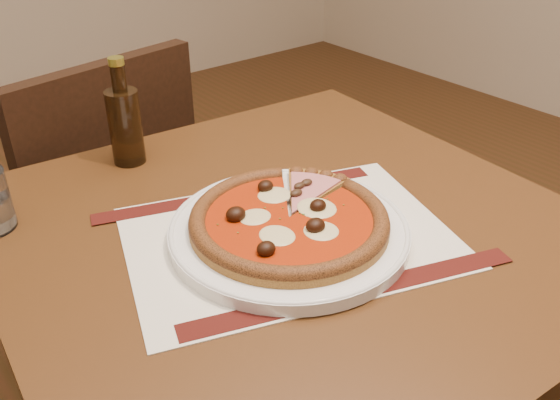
# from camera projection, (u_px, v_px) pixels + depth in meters

# --- Properties ---
(table) EXTENTS (0.86, 0.86, 0.75)m
(table) POSITION_uv_depth(u_px,v_px,m) (288.00, 278.00, 0.91)
(table) COLOR #572F14
(table) RESTS_ON ground
(chair_far) EXTENTS (0.48, 0.48, 0.87)m
(chair_far) POSITION_uv_depth(u_px,v_px,m) (98.00, 213.00, 1.36)
(chair_far) COLOR black
(chair_far) RESTS_ON ground
(placemat) EXTENTS (0.52, 0.44, 0.00)m
(placemat) POSITION_uv_depth(u_px,v_px,m) (289.00, 237.00, 0.83)
(placemat) COLOR silver
(placemat) RESTS_ON table
(plate) EXTENTS (0.33, 0.33, 0.02)m
(plate) POSITION_uv_depth(u_px,v_px,m) (289.00, 231.00, 0.82)
(plate) COLOR white
(plate) RESTS_ON placemat
(pizza) EXTENTS (0.28, 0.28, 0.04)m
(pizza) POSITION_uv_depth(u_px,v_px,m) (289.00, 219.00, 0.81)
(pizza) COLOR #A27027
(pizza) RESTS_ON plate
(ham_slice) EXTENTS (0.14, 0.11, 0.02)m
(ham_slice) POSITION_uv_depth(u_px,v_px,m) (303.00, 187.00, 0.90)
(ham_slice) COLOR #A27027
(ham_slice) RESTS_ON plate
(bottle) EXTENTS (0.05, 0.05, 0.18)m
(bottle) POSITION_uv_depth(u_px,v_px,m) (125.00, 123.00, 0.99)
(bottle) COLOR black
(bottle) RESTS_ON table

